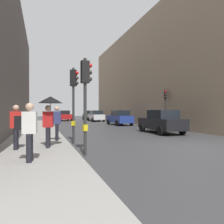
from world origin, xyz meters
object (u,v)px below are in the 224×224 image
Objects in this scene: pedestrian_with_umbrella at (50,107)px; pedestrian_in_red_jacket at (16,125)px; traffic_light_near_left at (86,88)px; car_red_sedan at (64,116)px; traffic_light_near_right at (74,91)px; car_blue_van at (120,118)px; pedestrian_with_black_backpack at (28,129)px; pedestrian_with_grey_backpack at (56,121)px; car_white_compact at (96,116)px; car_dark_suv at (161,122)px; traffic_light_mid_street at (165,101)px; car_green_estate at (90,115)px.

pedestrian_with_umbrella reaches higher than pedestrian_in_red_jacket.
car_red_sedan is (2.24, 28.08, -1.67)m from traffic_light_near_left.
traffic_light_near_right is 3.41m from pedestrian_in_red_jacket.
car_blue_van is at bearing -69.08° from car_red_sedan.
pedestrian_with_grey_backpack is (1.10, 4.25, 0.00)m from pedestrian_with_black_backpack.
car_white_compact is at bearing 70.49° from pedestrian_with_umbrella.
pedestrian_with_grey_backpack is at bearing -125.05° from car_blue_van.
car_white_compact is 1.00× the size of car_dark_suv.
pedestrian_with_black_backpack and pedestrian_in_red_jacket have the same top height.
traffic_light_mid_street is 15.12m from pedestrian_with_black_backpack.
pedestrian_with_black_backpack reaches higher than car_dark_suv.
traffic_light_near_left reaches higher than car_dark_suv.
car_white_compact is 2.38× the size of pedestrian_with_black_backpack.
traffic_light_near_right is 2.21× the size of pedestrian_with_grey_backpack.
traffic_light_near_right reaches higher than pedestrian_with_black_backpack.
car_blue_van is 18.41m from pedestrian_with_black_backpack.
pedestrian_with_umbrella is at bearing -97.43° from car_red_sedan.
traffic_light_mid_street is at bearing 27.94° from pedestrian_with_grey_backpack.
car_green_estate is 29.95m from pedestrian_with_umbrella.
traffic_light_near_right is 28.04m from car_green_estate.
traffic_light_near_left is 2.63m from pedestrian_with_black_backpack.
car_white_compact and car_red_sedan have the same top height.
traffic_light_mid_street is 0.89× the size of car_dark_suv.
pedestrian_with_black_backpack is 1.00× the size of pedestrian_in_red_jacket.
car_green_estate is (-2.33, 21.25, -1.73)m from traffic_light_mid_street.
car_white_compact is 18.55m from car_dark_suv.
pedestrian_with_umbrella is (-8.56, -13.63, 0.96)m from car_blue_van.
car_white_compact is at bearing 72.10° from traffic_light_near_right.
pedestrian_with_black_backpack reaches higher than car_green_estate.
car_red_sedan is 25.07m from pedestrian_with_grey_backpack.
traffic_light_mid_street is 2.14× the size of pedestrian_in_red_jacket.
traffic_light_near_right reaches higher than pedestrian_in_red_jacket.
car_blue_van is at bearing -89.47° from car_green_estate.
traffic_light_near_left is at bearing -94.57° from car_red_sedan.
car_green_estate is (7.16, 29.95, -1.67)m from traffic_light_near_left.
traffic_light_near_right is at bearing 90.06° from traffic_light_near_left.
car_red_sedan and car_green_estate have the same top height.
car_red_sedan is 2.44× the size of pedestrian_in_red_jacket.
car_green_estate is at bearing 73.29° from pedestrian_with_grey_backpack.
pedestrian_with_grey_backpack is (-10.36, -5.50, -1.44)m from traffic_light_mid_street.
traffic_light_near_right is (-9.49, -5.80, 0.09)m from traffic_light_mid_street.
car_green_estate is at bearing 87.00° from car_white_compact.
traffic_light_near_left is 25.14m from car_white_compact.
pedestrian_with_grey_backpack is (-8.03, -26.74, 0.29)m from car_green_estate.
car_green_estate is at bearing 76.56° from traffic_light_near_left.
traffic_light_near_left reaches higher than pedestrian_in_red_jacket.
traffic_light_near_left is 3.60m from pedestrian_with_grey_backpack.
car_red_sedan is at bearing 110.51° from traffic_light_mid_street.
car_dark_suv is (7.01, 5.58, -1.67)m from traffic_light_near_left.
traffic_light_near_right is at bearing -104.83° from car_green_estate.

